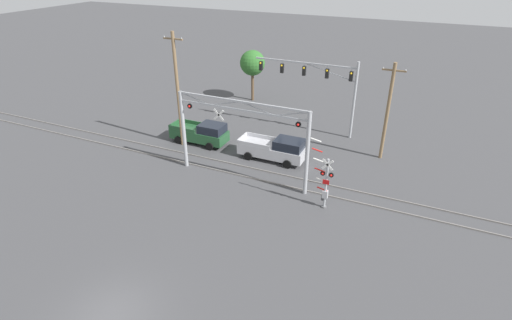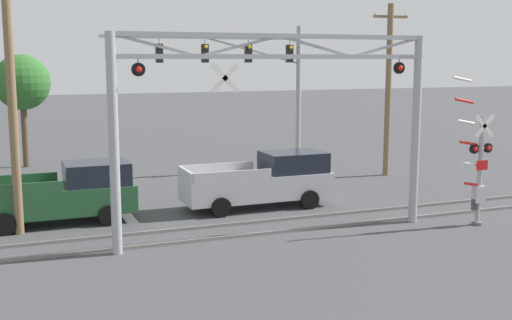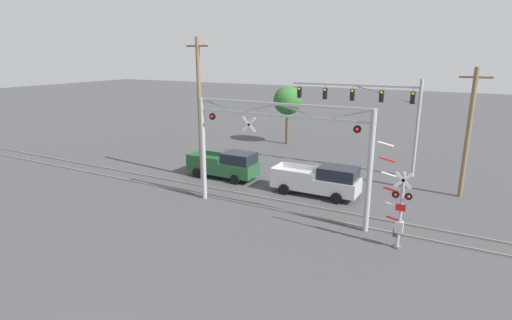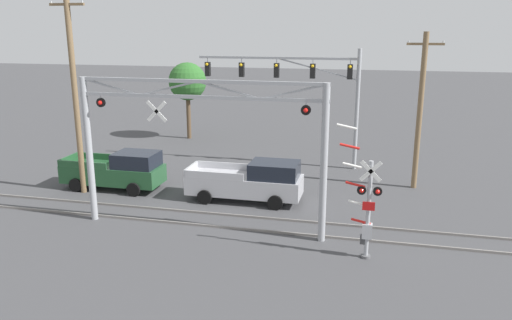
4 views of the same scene
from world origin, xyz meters
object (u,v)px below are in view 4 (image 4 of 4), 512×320
Objects in this scene: crossing_signal_mast at (366,210)px; utility_pole_left at (75,94)px; background_tree_beyond_span at (187,82)px; pickup_truck_lead at (250,181)px; utility_pole_right at (420,110)px; traffic_signal_span at (311,84)px; crossing_gantry at (199,136)px; pickup_truck_following at (118,170)px.

crossing_signal_mast is 15.25m from utility_pole_left.
background_tree_beyond_span is at bearing 87.17° from utility_pole_left.
utility_pole_left is at bearing -92.83° from background_tree_beyond_span.
pickup_truck_lead is 0.56× the size of utility_pole_left.
utility_pole_right is (16.60, 4.71, -0.92)m from utility_pole_left.
traffic_signal_span is 13.10m from utility_pole_left.
utility_pole_right reaches higher than pickup_truck_lead.
utility_pole_left is 1.72× the size of background_tree_beyond_span.
utility_pole_right is at bearing 26.99° from pickup_truck_lead.
crossing_signal_mast is (6.69, -1.17, -2.18)m from crossing_gantry.
pickup_truck_following is (-9.14, -6.74, -4.00)m from traffic_signal_span.
utility_pole_left reaches higher than crossing_gantry.
crossing_signal_mast is 0.51× the size of traffic_signal_span.
pickup_truck_following is at bearing 177.88° from pickup_truck_lead.
traffic_signal_span is (3.07, 10.93, 0.97)m from crossing_gantry.
pickup_truck_following is at bearing -143.58° from traffic_signal_span.
pickup_truck_following is 13.02m from background_tree_beyond_span.
background_tree_beyond_span is (-15.93, 8.81, 0.14)m from utility_pole_right.
crossing_gantry is at bearing -67.71° from background_tree_beyond_span.
utility_pole_left reaches higher than traffic_signal_span.
utility_pole_right is at bearing 75.42° from crossing_signal_mast.
crossing_gantry is 1.04× the size of utility_pole_left.
pickup_truck_lead is 15.49m from background_tree_beyond_span.
utility_pole_right is 18.21m from background_tree_beyond_span.
utility_pole_right is (15.13, 3.77, 3.17)m from pickup_truck_following.
pickup_truck_lead is (-1.93, -7.01, -4.00)m from traffic_signal_span.
background_tree_beyond_span is at bearing 149.62° from traffic_signal_span.
traffic_signal_span is 1.69× the size of background_tree_beyond_span.
crossing_signal_mast is at bearing -73.35° from traffic_signal_span.
background_tree_beyond_span is (-0.80, 12.57, 3.30)m from pickup_truck_following.
utility_pole_right reaches higher than background_tree_beyond_span.
pickup_truck_lead is 7.22m from pickup_truck_following.
pickup_truck_lead is at bearing 73.75° from crossing_gantry.
utility_pole_left is at bearing -175.55° from pickup_truck_lead.
background_tree_beyond_span is at bearing 93.66° from pickup_truck_following.
traffic_signal_span is 6.74m from utility_pole_right.
pickup_truck_following is (-7.21, 0.27, -0.00)m from pickup_truck_lead.
background_tree_beyond_span is (0.67, 13.51, -0.79)m from utility_pole_left.
traffic_signal_span is 1.21× the size of utility_pole_right.
crossing_gantry is at bearing -23.30° from utility_pole_left.
utility_pole_right reaches higher than crossing_signal_mast.
background_tree_beyond_span is (-13.56, 17.93, 2.45)m from crossing_signal_mast.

